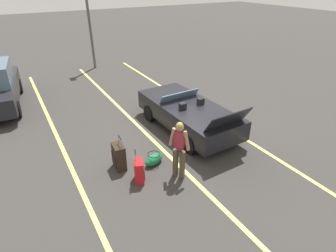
{
  "coord_description": "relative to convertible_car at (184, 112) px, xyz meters",
  "views": [
    {
      "loc": [
        -7.06,
        4.93,
        4.81
      ],
      "look_at": [
        -0.66,
        1.18,
        0.75
      ],
      "focal_mm": 29.5,
      "sensor_mm": 36.0,
      "label": 1
    }
  ],
  "objects": [
    {
      "name": "suitcase_medium_bright",
      "position": [
        -1.91,
        2.67,
        -0.28
      ],
      "size": [
        0.46,
        0.38,
        0.93
      ],
      "rotation": [
        0.0,
        0.0,
        4.33
      ],
      "color": "red",
      "rests_on": "ground_plane"
    },
    {
      "name": "parking_lamp_post",
      "position": [
        8.73,
        0.55,
        2.18
      ],
      "size": [
        0.5,
        0.24,
        4.74
      ],
      "color": "#4C4C51",
      "rests_on": "ground_plane"
    },
    {
      "name": "lot_line_near",
      "position": [
        -0.2,
        -1.29,
        -0.59
      ],
      "size": [
        18.0,
        0.12,
        0.01
      ],
      "primitive_type": "cube",
      "color": "#EAE066",
      "rests_on": "ground_plane"
    },
    {
      "name": "traveler_person",
      "position": [
        -2.27,
        1.67,
        0.34
      ],
      "size": [
        0.56,
        0.39,
        1.65
      ],
      "rotation": [
        0.0,
        0.0,
        -1.02
      ],
      "color": "#4C3F2D",
      "rests_on": "ground_plane"
    },
    {
      "name": "suitcase_large_black",
      "position": [
        -1.1,
        2.91,
        -0.22
      ],
      "size": [
        0.5,
        0.33,
        0.98
      ],
      "rotation": [
        0.0,
        0.0,
        1.49
      ],
      "color": "#2D2319",
      "rests_on": "ground_plane"
    },
    {
      "name": "lot_line_mid",
      "position": [
        -0.2,
        1.41,
        -0.59
      ],
      "size": [
        18.0,
        0.12,
        0.01
      ],
      "primitive_type": "cube",
      "color": "#EAE066",
      "rests_on": "ground_plane"
    },
    {
      "name": "ground_plane",
      "position": [
        -0.2,
        -0.01,
        -0.59
      ],
      "size": [
        80.0,
        80.0,
        0.0
      ],
      "primitive_type": "plane",
      "color": "#383533"
    },
    {
      "name": "duffel_bag",
      "position": [
        -1.45,
        1.99,
        -0.43
      ],
      "size": [
        0.49,
        0.7,
        0.34
      ],
      "rotation": [
        0.0,
        0.0,
        5.04
      ],
      "color": "#19723F",
      "rests_on": "ground_plane"
    },
    {
      "name": "lot_line_far",
      "position": [
        -0.2,
        4.11,
        -0.59
      ],
      "size": [
        18.0,
        0.12,
        0.01
      ],
      "primitive_type": "cube",
      "color": "#EAE066",
      "rests_on": "ground_plane"
    },
    {
      "name": "convertible_car",
      "position": [
        0.0,
        0.0,
        0.0
      ],
      "size": [
        4.26,
        1.93,
        1.5
      ],
      "rotation": [
        0.0,
        0.0,
        0.03
      ],
      "color": "black",
      "rests_on": "ground_plane"
    }
  ]
}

